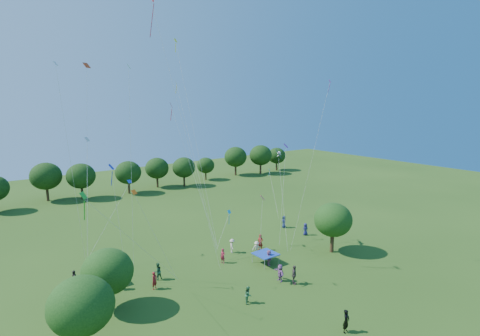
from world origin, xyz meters
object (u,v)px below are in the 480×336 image
object	(u,v)px
man_in_black	(346,321)
red_high_kite	(163,48)
near_tree_north	(107,272)
pirate_kite	(279,155)
tent_red_stripe	(107,273)
near_tree_east	(333,220)
near_tree_west	(81,306)
tent_blue	(266,254)

from	to	relation	value
man_in_black	red_high_kite	size ratio (longest dim) A/B	0.07
near_tree_north	pirate_kite	size ratio (longest dim) A/B	0.51
near_tree_north	pirate_kite	bearing A→B (deg)	6.86
tent_red_stripe	red_high_kite	world-z (taller)	red_high_kite
near_tree_north	near_tree_east	world-z (taller)	near_tree_east
near_tree_east	tent_red_stripe	size ratio (longest dim) A/B	2.60
near_tree_east	red_high_kite	world-z (taller)	red_high_kite
tent_red_stripe	pirate_kite	size ratio (longest dim) A/B	0.22
near_tree_west	pirate_kite	size ratio (longest dim) A/B	0.56
near_tree_north	man_in_black	distance (m)	18.98
pirate_kite	tent_red_stripe	bearing A→B (deg)	174.01
man_in_black	red_high_kite	distance (m)	27.72
tent_blue	red_high_kite	bearing A→B (deg)	151.43
man_in_black	pirate_kite	size ratio (longest dim) A/B	0.17
near_tree_west	man_in_black	xyz separation A→B (m)	(16.24, -8.74, -2.83)
near_tree_north	near_tree_east	bearing A→B (deg)	-7.41
near_tree_west	near_tree_north	distance (m)	5.83
near_tree_west	red_high_kite	bearing A→B (deg)	39.16
tent_red_stripe	man_in_black	world-z (taller)	man_in_black
tent_red_stripe	red_high_kite	bearing A→B (deg)	-7.17
near_tree_west	tent_red_stripe	bearing A→B (deg)	64.38
near_tree_east	tent_red_stripe	xyz separation A→B (m)	(-22.77, 7.70, -2.76)
near_tree_west	tent_blue	size ratio (longest dim) A/B	2.57
tent_blue	man_in_black	bearing A→B (deg)	-103.55
near_tree_east	man_in_black	world-z (taller)	near_tree_east
tent_blue	red_high_kite	world-z (taller)	red_high_kite
near_tree_west	man_in_black	world-z (taller)	near_tree_west
tent_red_stripe	pirate_kite	bearing A→B (deg)	-5.99
near_tree_north	man_in_black	world-z (taller)	near_tree_north
pirate_kite	red_high_kite	size ratio (longest dim) A/B	0.40
near_tree_west	tent_red_stripe	world-z (taller)	near_tree_west
near_tree_west	pirate_kite	xyz separation A→B (m)	(24.13, 7.36, 7.05)
near_tree_east	man_in_black	xyz separation A→B (m)	(-11.04, -10.45, -2.91)
man_in_black	near_tree_west	bearing A→B (deg)	137.15
near_tree_west	tent_blue	xyz separation A→B (m)	(19.29, 3.93, -2.68)
man_in_black	pirate_kite	world-z (taller)	pirate_kite
tent_red_stripe	tent_blue	world-z (taller)	same
near_tree_north	near_tree_east	xyz separation A→B (m)	(24.07, -3.13, 0.48)
near_tree_north	tent_red_stripe	xyz separation A→B (m)	(1.31, 4.57, -2.28)
red_high_kite	tent_blue	bearing A→B (deg)	-28.57
near_tree_east	pirate_kite	size ratio (longest dim) A/B	0.57
tent_red_stripe	tent_blue	bearing A→B (deg)	-20.38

